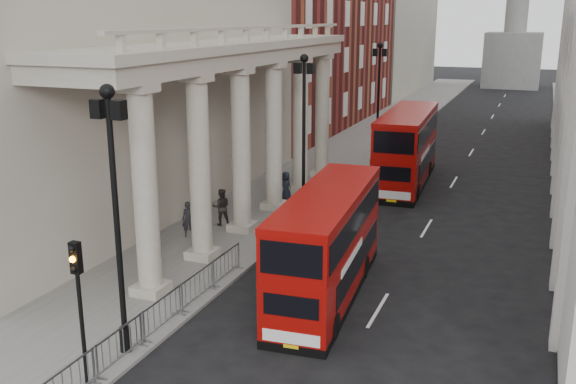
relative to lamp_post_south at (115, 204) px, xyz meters
The scene contains 15 objects.
sidewalk_west 26.56m from the lamp_post_south, 95.27° to the left, with size 6.00×140.00×0.12m, color slate.
kerb 26.45m from the lamp_post_south, 88.79° to the left, with size 0.20×140.00×0.14m, color slate.
portico_building 17.18m from the lamp_post_south, 125.27° to the left, with size 9.00×28.00×12.00m, color #A19887.
brick_building 45.51m from the lamp_post_south, 102.68° to the left, with size 9.00×32.00×22.00m, color maroon.
west_building_far 76.81m from the lamp_post_south, 97.42° to the left, with size 9.00×30.00×20.00m, color #A19887.
lamp_post_south is the anchor object (origin of this frame).
lamp_post_mid 16.00m from the lamp_post_south, 90.00° to the left, with size 1.05×0.44×8.32m.
lamp_post_north 32.00m from the lamp_post_south, 90.00° to the left, with size 1.05×0.44×8.32m.
traffic_light 2.71m from the lamp_post_south, 87.16° to the right, with size 0.28×0.33×4.30m.
crowd_barriers 4.60m from the lamp_post_south, 81.98° to the right, with size 0.50×18.75×1.10m.
bus_near 8.39m from the lamp_post_south, 55.70° to the left, with size 3.00×9.57×4.07m.
bus_far 24.83m from the lamp_post_south, 81.21° to the left, with size 3.18×10.81×4.61m.
pedestrian_a 11.52m from the lamp_post_south, 109.70° to the left, with size 0.62×0.41×1.71m, color black.
pedestrian_b 13.32m from the lamp_post_south, 103.80° to the left, with size 0.91×0.71×1.87m, color black.
pedestrian_c 18.23m from the lamp_post_south, 95.48° to the left, with size 0.82×0.53×1.67m, color black.
Camera 1 is at (10.81, -10.94, 10.25)m, focal length 40.00 mm.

